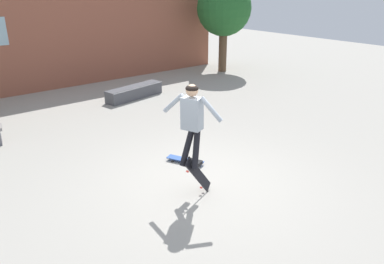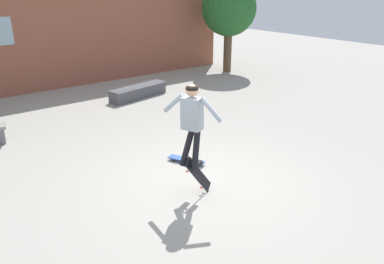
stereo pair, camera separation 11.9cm
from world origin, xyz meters
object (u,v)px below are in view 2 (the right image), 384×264
object	(u,v)px
skateboard_resting	(186,160)
skater	(192,118)
tree_right	(229,9)
skate_ledge	(138,92)
skateboard_flipping	(198,175)

from	to	relation	value
skateboard_resting	skater	bearing A→B (deg)	-57.85
tree_right	skate_ledge	distance (m)	5.88
tree_right	skateboard_flipping	world-z (taller)	tree_right
skater	skateboard_flipping	xyz separation A→B (m)	(0.10, -0.06, -1.09)
skate_ledge	skater	xyz separation A→B (m)	(-2.42, -6.16, 1.30)
tree_right	skate_ledge	size ratio (longest dim) A/B	1.73
skater	skateboard_resting	xyz separation A→B (m)	(0.72, 1.14, -1.44)
skate_ledge	skater	bearing A→B (deg)	-122.29
tree_right	skateboard_resting	size ratio (longest dim) A/B	4.57
tree_right	skateboard_resting	xyz separation A→B (m)	(-6.91, -6.24, -2.57)
skater	skateboard_flipping	distance (m)	1.10
tree_right	skateboard_resting	bearing A→B (deg)	-137.95
skate_ledge	skateboard_resting	distance (m)	5.30
skate_ledge	skateboard_resting	xyz separation A→B (m)	(-1.70, -5.02, -0.14)
skate_ledge	skater	size ratio (longest dim) A/B	1.47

